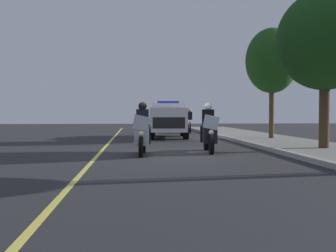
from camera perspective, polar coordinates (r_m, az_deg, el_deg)
ground_plane at (r=13.02m, az=0.28°, el=-4.07°), size 80.00×80.00×0.00m
curb_strip at (r=13.82m, az=15.61°, el=-3.48°), size 48.00×0.24×0.15m
sidewalk_strip at (r=14.60m, az=22.63°, el=-3.37°), size 48.00×3.60×0.10m
lane_stripe_center at (r=13.02m, az=-10.10°, el=-4.08°), size 48.00×0.12×0.01m
police_motorcycle_lead_left at (r=12.66m, az=-3.78°, el=-1.06°), size 2.14×0.61×1.72m
police_motorcycle_lead_right at (r=13.52m, az=5.95°, el=-0.89°), size 2.14×0.61×1.72m
police_suv at (r=21.81m, az=0.01°, el=1.09°), size 5.02×2.35×2.05m
cyclist_background at (r=26.72m, az=3.21°, el=0.74°), size 1.76×0.34×1.69m
tree_mid_block at (r=15.39m, az=21.97°, el=11.48°), size 3.44×3.44×5.66m
tree_far_back at (r=20.79m, az=14.94°, el=9.17°), size 2.66×2.66×5.59m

